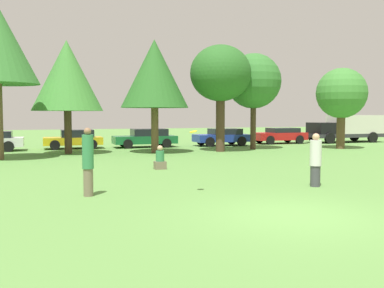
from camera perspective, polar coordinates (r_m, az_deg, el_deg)
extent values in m
plane|color=#5B8E42|center=(10.43, 12.98, -9.02)|extent=(120.00, 120.00, 0.00)
cylinder|color=#726651|center=(12.76, -13.29, -4.87)|extent=(0.27, 0.27, 0.78)
cylinder|color=#337F4C|center=(12.66, -13.35, -0.97)|extent=(0.32, 0.32, 0.96)
sphere|color=#8C6647|center=(12.62, -13.39, 1.61)|extent=(0.20, 0.20, 0.20)
cylinder|color=#3F3F47|center=(14.61, 15.69, -4.03)|extent=(0.31, 0.31, 0.67)
cylinder|color=silver|center=(14.53, 15.74, -1.12)|extent=(0.37, 0.37, 0.82)
sphere|color=tan|center=(14.49, 15.78, 0.89)|extent=(0.23, 0.23, 0.23)
cylinder|color=yellow|center=(12.65, 0.17, 1.62)|extent=(0.22, 0.22, 0.09)
cube|color=#726651|center=(18.54, -4.16, -2.76)|extent=(0.47, 0.39, 0.33)
cylinder|color=#337F4C|center=(18.50, -4.17, -1.56)|extent=(0.35, 0.35, 0.45)
sphere|color=tan|center=(18.47, -4.17, -0.53)|extent=(0.23, 0.23, 0.23)
cylinder|color=#473323|center=(26.60, -15.77, 1.47)|extent=(0.43, 0.43, 2.50)
cone|color=#3D7F33|center=(26.67, -15.90, 8.53)|extent=(4.06, 4.06, 4.06)
cylinder|color=brown|center=(26.50, -4.84, 1.80)|extent=(0.44, 0.44, 2.69)
cone|color=#286023|center=(26.59, -4.88, 9.07)|extent=(4.05, 4.05, 4.05)
cylinder|color=#473323|center=(27.11, 3.69, 3.00)|extent=(0.55, 0.55, 3.78)
ellipsoid|color=#286023|center=(27.22, 3.72, 9.16)|extent=(3.73, 3.73, 3.44)
cylinder|color=#473323|center=(29.21, 7.93, 2.74)|extent=(0.36, 0.36, 3.48)
sphere|color=#33702D|center=(29.28, 7.98, 8.09)|extent=(3.59, 3.59, 3.59)
cylinder|color=brown|center=(30.97, 18.73, 1.99)|extent=(0.55, 0.55, 2.78)
sphere|color=#3D7F33|center=(30.99, 18.82, 6.26)|extent=(3.33, 3.33, 3.33)
cylinder|color=black|center=(29.07, -22.71, -0.31)|extent=(0.66, 0.18, 0.66)
cylinder|color=black|center=(30.90, -22.50, -0.07)|extent=(0.66, 0.18, 0.66)
cube|color=gold|center=(30.48, -15.19, 0.40)|extent=(3.81, 1.85, 0.50)
cube|color=black|center=(30.47, -14.67, 1.34)|extent=(2.09, 1.63, 0.49)
cylinder|color=black|center=(29.51, -17.35, -0.14)|extent=(0.64, 0.18, 0.64)
cylinder|color=black|center=(31.36, -17.45, 0.08)|extent=(0.64, 0.18, 0.64)
cylinder|color=black|center=(29.67, -12.79, -0.04)|extent=(0.64, 0.18, 0.64)
cylinder|color=black|center=(31.51, -13.16, 0.18)|extent=(0.64, 0.18, 0.64)
cube|color=#196633|center=(30.84, -6.17, 0.57)|extent=(4.34, 1.84, 0.53)
cube|color=black|center=(30.88, -5.58, 1.53)|extent=(2.39, 1.62, 0.49)
cylinder|color=black|center=(29.68, -8.30, 0.00)|extent=(0.63, 0.21, 0.63)
cylinder|color=black|center=(31.48, -8.93, 0.22)|extent=(0.63, 0.21, 0.63)
cylinder|color=black|center=(30.29, -3.29, 0.12)|extent=(0.63, 0.21, 0.63)
cylinder|color=black|center=(32.06, -4.18, 0.32)|extent=(0.63, 0.21, 0.63)
cube|color=#1E389E|center=(32.24, 3.81, 0.78)|extent=(3.97, 1.79, 0.53)
cube|color=black|center=(32.33, 4.30, 1.63)|extent=(2.18, 1.57, 0.42)
cylinder|color=black|center=(30.96, 2.35, 0.26)|extent=(0.70, 0.16, 0.70)
cylinder|color=black|center=(32.63, 1.21, 0.45)|extent=(0.70, 0.16, 0.70)
cylinder|color=black|center=(31.94, 6.47, 0.35)|extent=(0.70, 0.16, 0.70)
cylinder|color=black|center=(33.56, 5.15, 0.53)|extent=(0.70, 0.16, 0.70)
cube|color=red|center=(35.19, 11.25, 1.00)|extent=(4.15, 1.76, 0.58)
cube|color=black|center=(35.32, 11.70, 1.77)|extent=(2.28, 1.55, 0.36)
cylinder|color=black|center=(33.80, 10.11, 0.49)|extent=(0.67, 0.19, 0.67)
cylinder|color=black|center=(35.34, 8.72, 0.65)|extent=(0.67, 0.19, 0.67)
cylinder|color=black|center=(35.12, 13.78, 0.57)|extent=(0.67, 0.19, 0.67)
cylinder|color=black|center=(36.61, 12.29, 0.72)|extent=(0.67, 0.19, 0.67)
cube|color=#2D2D33|center=(38.21, 19.25, 1.08)|extent=(6.59, 2.20, 0.30)
cube|color=black|center=(36.95, 16.78, 1.98)|extent=(2.11, 2.08, 0.90)
cube|color=beige|center=(38.75, 20.35, 2.42)|extent=(4.09, 2.20, 1.49)
cylinder|color=black|center=(35.94, 17.44, 0.72)|extent=(0.86, 0.25, 0.86)
cylinder|color=black|center=(37.73, 15.46, 0.90)|extent=(0.86, 0.25, 0.86)
cylinder|color=black|center=(38.53, 22.37, 0.81)|extent=(0.86, 0.25, 0.86)
cylinder|color=black|center=(40.20, 20.30, 0.97)|extent=(0.86, 0.25, 0.86)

